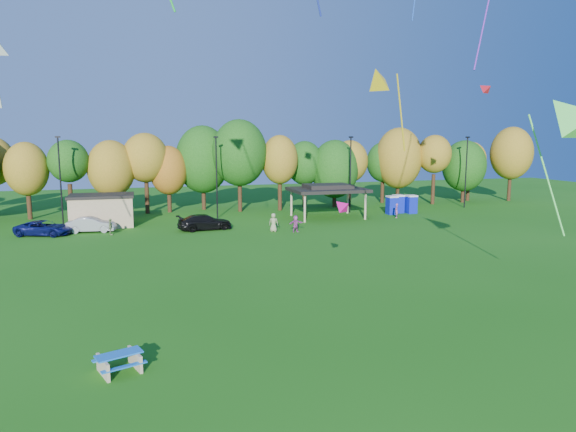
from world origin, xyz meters
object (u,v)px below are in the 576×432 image
object	(u,v)px
car_b	(91,225)
car_d	(205,222)
car_c	(44,228)
porta_potties	(400,204)
picnic_table	(119,361)

from	to	relation	value
car_b	car_d	distance (m)	10.68
car_c	car_d	size ratio (longest dim) A/B	0.94
porta_potties	car_b	distance (m)	34.42
porta_potties	picnic_table	size ratio (longest dim) A/B	1.81
porta_potties	car_d	size ratio (longest dim) A/B	0.71
car_d	porta_potties	bearing A→B (deg)	-86.73
car_b	car_c	distance (m)	4.11
porta_potties	car_c	distance (m)	38.53
car_b	porta_potties	bearing A→B (deg)	-78.74
porta_potties	car_b	size ratio (longest dim) A/B	0.85
porta_potties	car_c	size ratio (longest dim) A/B	0.76
porta_potties	picnic_table	xyz separation A→B (m)	(-30.77, -34.71, -0.67)
picnic_table	car_c	world-z (taller)	car_c
porta_potties	car_c	bearing A→B (deg)	-174.87
picnic_table	car_d	bearing A→B (deg)	57.27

